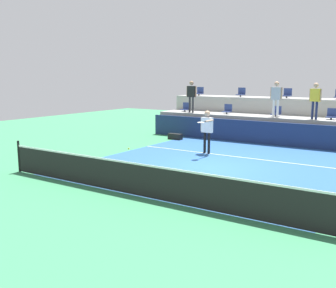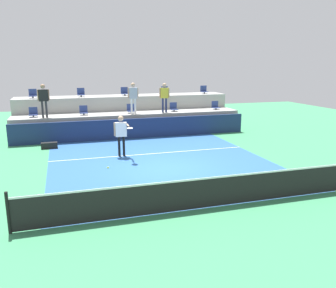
{
  "view_description": "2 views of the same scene",
  "coord_description": "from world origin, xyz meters",
  "px_view_note": "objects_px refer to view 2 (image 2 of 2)",
  "views": [
    {
      "loc": [
        6.08,
        -11.97,
        3.16
      ],
      "look_at": [
        -1.13,
        -0.96,
        0.91
      ],
      "focal_mm": 41.27,
      "sensor_mm": 36.0,
      "label": 1
    },
    {
      "loc": [
        -3.79,
        -12.52,
        4.03
      ],
      "look_at": [
        -0.14,
        -0.63,
        1.15
      ],
      "focal_mm": 37.04,
      "sensor_mm": 36.0,
      "label": 2
    }
  ],
  "objects_px": {
    "tennis_ball": "(108,168)",
    "tennis_player": "(121,131)",
    "spectator_in_white": "(164,95)",
    "stadium_chair_upper_right": "(165,91)",
    "spectator_leaning_on_rail": "(133,95)",
    "stadium_chair_lower_right": "(174,108)",
    "stadium_chair_lower_far_right": "(215,106)",
    "stadium_chair_lower_far_left": "(33,113)",
    "stadium_chair_upper_far_right": "(204,90)",
    "stadium_chair_lower_center": "(131,109)",
    "stadium_chair_upper_left": "(81,93)",
    "spectator_in_grey": "(44,97)",
    "stadium_chair_upper_center": "(125,92)",
    "stadium_chair_upper_far_left": "(33,94)",
    "stadium_chair_lower_left": "(84,111)",
    "equipment_bag": "(49,145)"
  },
  "relations": [
    {
      "from": "tennis_player",
      "to": "spectator_in_white",
      "type": "relative_size",
      "value": 1.07
    },
    {
      "from": "stadium_chair_upper_left",
      "to": "tennis_player",
      "type": "xyz_separation_m",
      "value": [
        1.28,
        -6.65,
        -1.19
      ]
    },
    {
      "from": "stadium_chair_lower_far_left",
      "to": "tennis_player",
      "type": "relative_size",
      "value": 0.29
    },
    {
      "from": "stadium_chair_lower_left",
      "to": "tennis_player",
      "type": "bearing_deg",
      "value": -75.16
    },
    {
      "from": "stadium_chair_lower_right",
      "to": "stadium_chair_lower_far_right",
      "type": "distance_m",
      "value": 2.74
    },
    {
      "from": "stadium_chair_upper_left",
      "to": "spectator_in_grey",
      "type": "bearing_deg",
      "value": -133.06
    },
    {
      "from": "stadium_chair_upper_right",
      "to": "tennis_player",
      "type": "xyz_separation_m",
      "value": [
        -3.98,
        -6.65,
        -1.19
      ]
    },
    {
      "from": "stadium_chair_lower_left",
      "to": "equipment_bag",
      "type": "bearing_deg",
      "value": -128.14
    },
    {
      "from": "stadium_chair_upper_center",
      "to": "spectator_in_grey",
      "type": "relative_size",
      "value": 0.3
    },
    {
      "from": "stadium_chair_upper_far_right",
      "to": "equipment_bag",
      "type": "height_order",
      "value": "stadium_chair_upper_far_right"
    },
    {
      "from": "stadium_chair_upper_left",
      "to": "stadium_chair_upper_center",
      "type": "bearing_deg",
      "value": 0.0
    },
    {
      "from": "stadium_chair_upper_center",
      "to": "stadium_chair_upper_right",
      "type": "bearing_deg",
      "value": 0.0
    },
    {
      "from": "stadium_chair_lower_right",
      "to": "spectator_in_grey",
      "type": "xyz_separation_m",
      "value": [
        -7.32,
        -0.38,
        0.85
      ]
    },
    {
      "from": "stadium_chair_lower_far_left",
      "to": "spectator_in_white",
      "type": "xyz_separation_m",
      "value": [
        7.23,
        -0.38,
        0.81
      ]
    },
    {
      "from": "stadium_chair_upper_far_right",
      "to": "equipment_bag",
      "type": "xyz_separation_m",
      "value": [
        -9.84,
        -4.16,
        -2.16
      ]
    },
    {
      "from": "tennis_ball",
      "to": "tennis_player",
      "type": "bearing_deg",
      "value": 73.97
    },
    {
      "from": "stadium_chair_lower_far_right",
      "to": "stadium_chair_upper_far_left",
      "type": "height_order",
      "value": "stadium_chair_upper_far_left"
    },
    {
      "from": "stadium_chair_upper_far_right",
      "to": "equipment_bag",
      "type": "relative_size",
      "value": 0.68
    },
    {
      "from": "tennis_ball",
      "to": "stadium_chair_upper_center",
      "type": "bearing_deg",
      "value": 76.74
    },
    {
      "from": "tennis_player",
      "to": "stadium_chair_upper_center",
      "type": "bearing_deg",
      "value": 78.38
    },
    {
      "from": "tennis_player",
      "to": "tennis_ball",
      "type": "bearing_deg",
      "value": -106.03
    },
    {
      "from": "stadium_chair_upper_center",
      "to": "stadium_chair_upper_far_right",
      "type": "xyz_separation_m",
      "value": [
        5.34,
        0.0,
        0.0
      ]
    },
    {
      "from": "stadium_chair_lower_right",
      "to": "spectator_in_white",
      "type": "bearing_deg",
      "value": -151.09
    },
    {
      "from": "stadium_chair_upper_right",
      "to": "equipment_bag",
      "type": "bearing_deg",
      "value": -149.71
    },
    {
      "from": "stadium_chair_upper_right",
      "to": "tennis_ball",
      "type": "xyz_separation_m",
      "value": [
        -5.09,
        -10.5,
        -1.63
      ]
    },
    {
      "from": "stadium_chair_lower_far_right",
      "to": "spectator_in_white",
      "type": "bearing_deg",
      "value": -173.63
    },
    {
      "from": "stadium_chair_lower_far_left",
      "to": "stadium_chair_lower_right",
      "type": "height_order",
      "value": "same"
    },
    {
      "from": "stadium_chair_lower_right",
      "to": "spectator_in_white",
      "type": "distance_m",
      "value": 1.13
    },
    {
      "from": "stadium_chair_upper_left",
      "to": "stadium_chair_upper_far_right",
      "type": "height_order",
      "value": "same"
    },
    {
      "from": "stadium_chair_upper_far_left",
      "to": "equipment_bag",
      "type": "height_order",
      "value": "stadium_chair_upper_far_left"
    },
    {
      "from": "stadium_chair_lower_far_right",
      "to": "stadium_chair_upper_far_left",
      "type": "distance_m",
      "value": 10.92
    },
    {
      "from": "stadium_chair_lower_center",
      "to": "tennis_ball",
      "type": "distance_m",
      "value": 9.08
    },
    {
      "from": "stadium_chair_lower_center",
      "to": "spectator_leaning_on_rail",
      "type": "xyz_separation_m",
      "value": [
        0.08,
        -0.38,
        0.85
      ]
    },
    {
      "from": "spectator_in_white",
      "to": "tennis_ball",
      "type": "xyz_separation_m",
      "value": [
        -4.41,
        -8.31,
        -1.59
      ]
    },
    {
      "from": "tennis_ball",
      "to": "stadium_chair_lower_far_left",
      "type": "bearing_deg",
      "value": 107.92
    },
    {
      "from": "spectator_leaning_on_rail",
      "to": "spectator_in_white",
      "type": "relative_size",
      "value": 1.03
    },
    {
      "from": "stadium_chair_lower_far_right",
      "to": "stadium_chair_upper_left",
      "type": "relative_size",
      "value": 1.0
    },
    {
      "from": "stadium_chair_lower_left",
      "to": "stadium_chair_upper_center",
      "type": "xyz_separation_m",
      "value": [
        2.65,
        1.8,
        0.85
      ]
    },
    {
      "from": "stadium_chair_upper_right",
      "to": "tennis_ball",
      "type": "height_order",
      "value": "stadium_chair_upper_right"
    },
    {
      "from": "stadium_chair_lower_far_right",
      "to": "stadium_chair_upper_far_right",
      "type": "bearing_deg",
      "value": 91.26
    },
    {
      "from": "stadium_chair_lower_left",
      "to": "spectator_leaning_on_rail",
      "type": "xyz_separation_m",
      "value": [
        2.75,
        -0.38,
        0.85
      ]
    },
    {
      "from": "stadium_chair_lower_far_left",
      "to": "spectator_in_white",
      "type": "relative_size",
      "value": 0.31
    },
    {
      "from": "stadium_chair_upper_right",
      "to": "stadium_chair_upper_far_right",
      "type": "height_order",
      "value": "same"
    },
    {
      "from": "stadium_chair_upper_left",
      "to": "stadium_chair_upper_far_left",
      "type": "bearing_deg",
      "value": 180.0
    },
    {
      "from": "stadium_chair_upper_far_right",
      "to": "equipment_bag",
      "type": "distance_m",
      "value": 10.9
    },
    {
      "from": "stadium_chair_lower_center",
      "to": "tennis_player",
      "type": "distance_m",
      "value": 5.06
    },
    {
      "from": "stadium_chair_lower_right",
      "to": "stadium_chair_upper_far_right",
      "type": "bearing_deg",
      "value": 33.68
    },
    {
      "from": "spectator_in_white",
      "to": "stadium_chair_lower_far_right",
      "type": "bearing_deg",
      "value": 6.37
    },
    {
      "from": "stadium_chair_lower_center",
      "to": "stadium_chair_upper_right",
      "type": "relative_size",
      "value": 1.0
    },
    {
      "from": "tennis_player",
      "to": "spectator_in_grey",
      "type": "relative_size",
      "value": 1.04
    }
  ]
}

